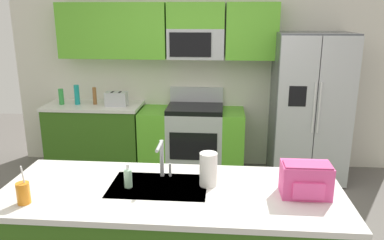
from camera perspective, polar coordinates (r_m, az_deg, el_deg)
kitchen_wall_unit at (r=5.17m, az=-0.04°, el=9.00°), size 5.20×0.43×2.60m
back_counter at (r=5.38m, az=-14.13°, el=-2.36°), size 1.26×0.63×0.90m
range_oven at (r=5.12m, az=0.03°, el=-2.89°), size 1.36×0.61×1.10m
refrigerator at (r=5.02m, az=17.02°, el=1.75°), size 0.90×0.76×1.85m
toaster at (r=5.10m, az=-11.18°, el=3.11°), size 0.28×0.16×0.18m
pepper_mill at (r=5.23m, az=-14.29°, el=3.50°), size 0.05×0.05×0.23m
bottle_green at (r=5.36m, az=-18.89°, el=3.31°), size 0.07×0.07×0.21m
bottle_teal at (r=5.29m, az=-16.75°, el=3.62°), size 0.07×0.07×0.26m
sink_faucet at (r=2.81m, az=-4.50°, el=-5.39°), size 0.09×0.21×0.28m
drink_cup_orange at (r=2.70m, az=-23.81°, el=-9.90°), size 0.08×0.08×0.26m
soap_dispenser at (r=2.72m, az=-9.50°, el=-8.51°), size 0.06×0.06×0.17m
paper_towel_roll at (r=2.70m, az=2.45°, el=-7.33°), size 0.12×0.12×0.24m
backpack at (r=2.66m, az=16.58°, el=-8.43°), size 0.32×0.22×0.23m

